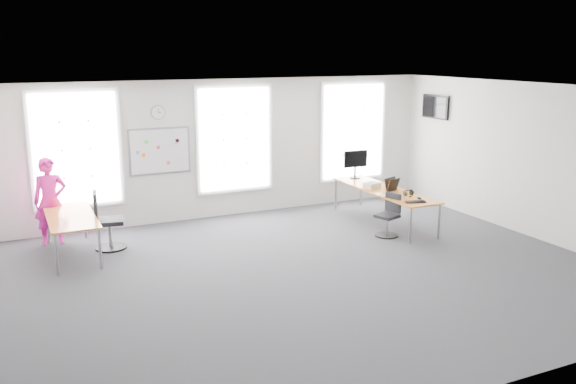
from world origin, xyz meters
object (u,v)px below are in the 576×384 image
desk_right (384,191)px  chair_right (389,217)px  desk_left (71,219)px  person (50,201)px  monitor (356,162)px  chair_left (106,224)px  keyboard (415,202)px  headphones (408,193)px

desk_right → chair_right: 0.99m
desk_left → person: person is taller
person → monitor: 6.54m
chair_left → keyboard: (5.54, -1.90, 0.26)m
chair_left → monitor: size_ratio=1.68×
desk_right → keyboard: size_ratio=7.38×
desk_left → person: 0.91m
person → monitor: bearing=-1.4°
desk_left → keyboard: bearing=-16.3°
desk_left → monitor: (6.27, 0.64, 0.44)m
chair_left → person: 1.21m
desk_right → desk_left: size_ratio=1.49×
keyboard → desk_left: bearing=-177.3°
chair_left → keyboard: bearing=-100.5°
desk_left → monitor: 6.32m
desk_right → monitor: monitor is taller
headphones → monitor: bearing=104.8°
keyboard → monitor: size_ratio=0.63×
person → monitor: size_ratio=2.57×
chair_right → chair_left: chair_left is taller
chair_left → person: (-0.87, 0.75, 0.35)m
person → keyboard: size_ratio=4.10×
monitor → person: bearing=-179.3°
person → headphones: 6.96m
desk_left → chair_left: bearing=9.7°
desk_left → headphones: size_ratio=10.04×
person → keyboard: (6.41, -2.66, -0.09)m
desk_right → headphones: 0.69m
person → headphones: size_ratio=8.28×
desk_right → person: 6.65m
person → headphones: bearing=-17.2°
desk_left → chair_left: 0.65m
desk_left → chair_right: 5.98m
chair_left → monitor: monitor is taller
headphones → chair_right: bearing=-152.0°
desk_right → desk_left: desk_left is taller
desk_right → chair_left: bearing=173.0°
chair_left → headphones: bearing=-94.9°
person → monitor: (6.53, -0.22, 0.29)m
chair_left → person: person is taller
chair_right → headphones: chair_right is taller
headphones → monitor: 1.93m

